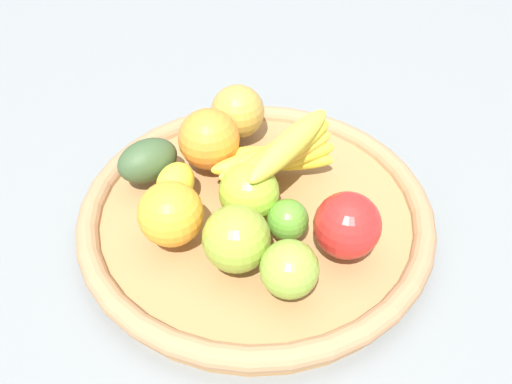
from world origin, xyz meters
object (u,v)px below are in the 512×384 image
at_px(apple_3, 347,225).
at_px(lime_0, 288,220).
at_px(orange_0, 171,214).
at_px(apple_0, 246,191).
at_px(banana_bunch, 278,153).
at_px(avocado, 148,160).
at_px(orange_1, 209,139).
at_px(apple_2, 238,112).
at_px(apple_4, 236,239).
at_px(apple_1, 289,269).
at_px(lemon_0, 175,183).

xyz_separation_m(apple_3, lime_0, (0.01, -0.07, -0.01)).
relative_size(orange_0, lime_0, 1.56).
xyz_separation_m(apple_0, banana_bunch, (-0.07, 0.01, 0.01)).
bearing_deg(avocado, apple_3, 86.88).
height_order(apple_3, avocado, apple_3).
bearing_deg(orange_1, apple_2, 175.64).
distance_m(orange_0, apple_4, 0.09).
distance_m(orange_0, apple_0, 0.10).
bearing_deg(apple_1, apple_3, 154.96).
distance_m(orange_1, banana_bunch, 0.10).
bearing_deg(apple_4, orange_1, -142.55).
height_order(lemon_0, banana_bunch, banana_bunch).
height_order(orange_0, apple_4, same).
height_order(lemon_0, avocado, avocado).
xyz_separation_m(orange_0, apple_2, (-0.22, -0.02, -0.00)).
relative_size(apple_0, apple_4, 0.96).
xyz_separation_m(apple_0, apple_3, (0.01, 0.13, 0.00)).
bearing_deg(avocado, apple_4, 63.46).
bearing_deg(apple_0, orange_0, -40.53).
distance_m(banana_bunch, apple_4, 0.15).
relative_size(banana_bunch, apple_2, 2.27).
relative_size(apple_1, lemon_0, 1.04).
height_order(apple_2, lime_0, apple_2).
relative_size(apple_0, avocado, 0.90).
bearing_deg(lime_0, apple_4, -29.74).
bearing_deg(apple_3, apple_1, -25.04).
distance_m(apple_0, avocado, 0.15).
bearing_deg(orange_1, lime_0, 61.31).
xyz_separation_m(apple_0, lime_0, (0.01, 0.06, -0.01)).
bearing_deg(apple_4, banana_bunch, -175.30).
bearing_deg(avocado, orange_0, 45.94).
height_order(apple_1, banana_bunch, banana_bunch).
distance_m(apple_0, apple_4, 0.08).
xyz_separation_m(avocado, lime_0, (0.02, 0.21, -0.00)).
relative_size(orange_0, apple_4, 1.01).
height_order(apple_3, lime_0, apple_3).
bearing_deg(apple_1, lime_0, -156.92).
bearing_deg(lemon_0, apple_2, 174.80).
bearing_deg(apple_1, orange_1, -130.95).
height_order(apple_0, lime_0, apple_0).
bearing_deg(lime_0, orange_1, -118.69).
height_order(orange_0, apple_0, orange_0).
distance_m(banana_bunch, apple_2, 0.12).
xyz_separation_m(orange_1, lemon_0, (0.08, -0.01, -0.02)).
xyz_separation_m(apple_1, apple_4, (-0.01, -0.07, 0.01)).
bearing_deg(orange_1, orange_0, 9.74).
bearing_deg(lemon_0, orange_0, 27.13).
bearing_deg(apple_1, avocado, -111.92).
xyz_separation_m(lemon_0, apple_0, (-0.01, 0.09, 0.01)).
xyz_separation_m(orange_1, apple_0, (0.07, 0.09, -0.00)).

